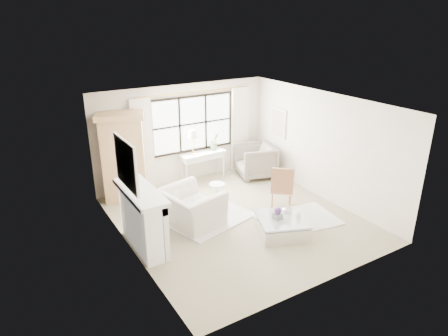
{
  "coord_description": "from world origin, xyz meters",
  "views": [
    {
      "loc": [
        -4.5,
        -6.81,
        4.42
      ],
      "look_at": [
        -0.23,
        0.2,
        1.24
      ],
      "focal_mm": 32.0,
      "sensor_mm": 36.0,
      "label": 1
    }
  ],
  "objects": [
    {
      "name": "french_chair",
      "position": [
        1.23,
        -0.07,
        0.31
      ],
      "size": [
        0.68,
        0.68,
        1.08
      ],
      "rotation": [
        0.0,
        0.0,
        2.46
      ],
      "color": "#A56B45",
      "rests_on": "floor"
    },
    {
      "name": "wall_right",
      "position": [
        2.5,
        0.0,
        1.35
      ],
      "size": [
        0.0,
        5.5,
        5.5
      ],
      "primitive_type": "plane",
      "rotation": [
        1.57,
        0.0,
        -1.57
      ],
      "color": "white",
      "rests_on": "ground"
    },
    {
      "name": "fireplace",
      "position": [
        -2.27,
        0.0,
        0.65
      ],
      "size": [
        0.58,
        1.66,
        1.26
      ],
      "color": "white",
      "rests_on": "ground"
    },
    {
      "name": "curtain_left",
      "position": [
        -1.2,
        2.65,
        1.24
      ],
      "size": [
        0.55,
        0.1,
        2.47
      ],
      "primitive_type": "cube",
      "color": "white",
      "rests_on": "ground"
    },
    {
      "name": "curtain_right",
      "position": [
        1.8,
        2.65,
        1.24
      ],
      "size": [
        0.55,
        0.1,
        2.47
      ],
      "primitive_type": "cube",
      "color": "white",
      "rests_on": "ground"
    },
    {
      "name": "wall_back",
      "position": [
        0.0,
        2.75,
        1.35
      ],
      "size": [
        5.0,
        0.0,
        5.0
      ],
      "primitive_type": "plane",
      "rotation": [
        1.57,
        0.0,
        0.0
      ],
      "color": "white",
      "rests_on": "ground"
    },
    {
      "name": "planter_box",
      "position": [
        0.34,
        -1.03,
        0.44
      ],
      "size": [
        0.17,
        0.17,
        0.12
      ],
      "primitive_type": "cube",
      "rotation": [
        0.0,
        0.0,
        -0.03
      ],
      "color": "slate",
      "rests_on": "coffee_table"
    },
    {
      "name": "wall_front",
      "position": [
        0.0,
        -2.75,
        1.35
      ],
      "size": [
        5.0,
        0.0,
        5.0
      ],
      "primitive_type": "plane",
      "rotation": [
        -1.57,
        0.0,
        0.0
      ],
      "color": "beige",
      "rests_on": "ground"
    },
    {
      "name": "window_pane",
      "position": [
        0.3,
        2.73,
        1.6
      ],
      "size": [
        2.4,
        0.02,
        1.5
      ],
      "primitive_type": "cube",
      "color": "white",
      "rests_on": "wall_back"
    },
    {
      "name": "side_table",
      "position": [
        0.04,
        0.98,
        0.33
      ],
      "size": [
        0.4,
        0.4,
        0.51
      ],
      "color": "white",
      "rests_on": "floor"
    },
    {
      "name": "mirror_frame",
      "position": [
        -2.47,
        0.0,
        1.84
      ],
      "size": [
        0.05,
        1.15,
        0.95
      ],
      "primitive_type": "cube",
      "color": "white",
      "rests_on": "wall_left"
    },
    {
      "name": "ceiling",
      "position": [
        0.0,
        0.0,
        2.7
      ],
      "size": [
        5.5,
        5.5,
        0.0
      ],
      "primitive_type": "plane",
      "rotation": [
        3.14,
        0.0,
        0.0
      ],
      "color": "white",
      "rests_on": "ground"
    },
    {
      "name": "mantel_lamp",
      "position": [
        -2.27,
        0.68,
        1.65
      ],
      "size": [
        0.22,
        0.22,
        0.51
      ],
      "color": "black",
      "rests_on": "fireplace"
    },
    {
      "name": "pillar_candle",
      "position": [
        0.75,
        -1.22,
        0.44
      ],
      "size": [
        0.09,
        0.09,
        0.12
      ],
      "primitive_type": "cylinder",
      "color": "beige",
      "rests_on": "coffee_table"
    },
    {
      "name": "console_lamp",
      "position": [
        0.18,
        2.5,
        1.36
      ],
      "size": [
        0.28,
        0.28,
        0.69
      ],
      "color": "#AA873B",
      "rests_on": "console_table"
    },
    {
      "name": "wingback_chair",
      "position": [
        1.87,
        1.91,
        0.47
      ],
      "size": [
        1.27,
        1.25,
        0.94
      ],
      "primitive_type": "imported",
      "rotation": [
        0.0,
        0.0,
        -1.85
      ],
      "color": "gray",
      "rests_on": "floor"
    },
    {
      "name": "armoire",
      "position": [
        -1.82,
        2.36,
        1.14
      ],
      "size": [
        1.3,
        1.05,
        2.24
      ],
      "rotation": [
        0.0,
        0.0,
        -0.36
      ],
      "color": "tan",
      "rests_on": "floor"
    },
    {
      "name": "wall_left",
      "position": [
        -2.5,
        0.0,
        1.35
      ],
      "size": [
        0.0,
        5.5,
        5.5
      ],
      "primitive_type": "plane",
      "rotation": [
        1.57,
        0.0,
        1.57
      ],
      "color": "white",
      "rests_on": "ground"
    },
    {
      "name": "curtain_rod",
      "position": [
        0.3,
        2.67,
        2.47
      ],
      "size": [
        3.3,
        0.04,
        0.04
      ],
      "primitive_type": "cylinder",
      "rotation": [
        0.0,
        1.57,
        0.0
      ],
      "color": "#AA893B",
      "rests_on": "wall_back"
    },
    {
      "name": "planter_flowers",
      "position": [
        0.34,
        -1.03,
        0.57
      ],
      "size": [
        0.14,
        0.14,
        0.14
      ],
      "primitive_type": "sphere",
      "color": "#4E2A6A",
      "rests_on": "planter_box"
    },
    {
      "name": "floor",
      "position": [
        0.0,
        0.0,
        0.0
      ],
      "size": [
        5.5,
        5.5,
        0.0
      ],
      "primitive_type": "plane",
      "color": "tan",
      "rests_on": "ground"
    },
    {
      "name": "console_table",
      "position": [
        0.47,
        2.51,
        0.4
      ],
      "size": [
        1.32,
        0.5,
        0.8
      ],
      "rotation": [
        0.0,
        0.0,
        0.04
      ],
      "color": "white",
      "rests_on": "floor"
    },
    {
      "name": "rug_left",
      "position": [
        -0.53,
        0.31,
        0.02
      ],
      "size": [
        2.09,
        1.7,
        0.03
      ],
      "primitive_type": "cube",
      "rotation": [
        0.0,
        0.0,
        0.25
      ],
      "color": "white",
      "rests_on": "floor"
    },
    {
      "name": "coffee_table",
      "position": [
        0.45,
        -1.05,
        0.18
      ],
      "size": [
        1.3,
        1.3,
        0.38
      ],
      "rotation": [
        0.0,
        0.0,
        -0.38
      ],
      "color": "silver",
      "rests_on": "floor"
    },
    {
      "name": "window_frame",
      "position": [
        0.3,
        2.72,
        1.6
      ],
      "size": [
        2.5,
        0.04,
        1.5
      ],
      "primitive_type": null,
      "color": "black",
      "rests_on": "wall_back"
    },
    {
      "name": "club_armchair",
      "position": [
        -1.01,
        0.32,
        0.41
      ],
      "size": [
        1.35,
        1.48,
        0.83
      ],
      "primitive_type": "imported",
      "rotation": [
        0.0,
        0.0,
        1.78
      ],
      "color": "silver",
      "rests_on": "floor"
    },
    {
      "name": "art_canvas",
      "position": [
        2.45,
        1.7,
        1.55
      ],
      "size": [
        0.01,
        0.52,
        0.72
      ],
      "primitive_type": "cube",
      "color": "beige",
      "rests_on": "wall_right"
    },
    {
      "name": "coffee_vase",
      "position": [
        0.67,
        -0.89,
        0.45
      ],
      "size": [
        0.18,
        0.18,
        0.15
      ],
      "primitive_type": "imported",
      "rotation": [
        0.0,
        0.0,
        -0.31
      ],
      "color": "silver",
      "rests_on": "coffee_table"
    },
    {
      "name": "rug_right",
      "position": [
        1.25,
        -0.79,
        0.01
      ],
      "size": [
        1.74,
        1.41,
        0.03
      ],
      "primitive_type": "cube",
      "rotation": [
        0.0,
        0.0,
        -0.16
      ],
      "color": "white",
      "rests_on": "floor"
    },
    {
      "name": "orchid_plant",
      "position": [
        0.87,
        2.53,
        1.05
      ],
      "size": [
        0.27,
        0.22,
        0.49
      ],
      "primitive_type": "imported",
      "rotation": [
        0.0,
        0.0,
        -0.01
      ],
      "color": "#617D53",
      "rests_on": "console_table"
    },
    {
      "name": "art_frame",
      "position": [
        2.47,
        1.7,
        1.55
      ],
      "size": [
        0.04,
        0.62,
        0.82
      ],
      "primitive_type": "cube",
      "color": "silver",
      "rests_on": "wall_right"
    },
    {
      "name": "mirror_glass",
      "position": [
        -2.44,
        0.0,
        1.84
      ],
      "size": [
        0.02,
        1.0,
        0.8
      ],
      "primitive_type": "cube",
      "color": "silver",
      "rests_on": "wall_left"
    }
  ]
}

